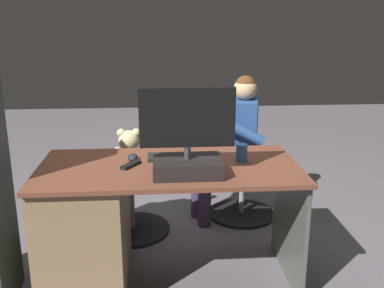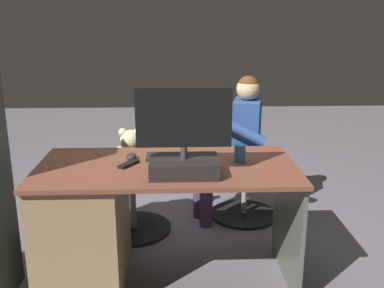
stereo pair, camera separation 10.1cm
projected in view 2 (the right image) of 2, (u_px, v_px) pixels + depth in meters
ground_plane at (169, 250)px, 3.11m from camera, size 10.00×10.00×0.00m
desk at (101, 221)px, 2.66m from camera, size 1.50×0.73×0.74m
monitor at (184, 150)px, 2.40m from camera, size 0.51×0.26×0.47m
keyboard at (181, 157)px, 2.71m from camera, size 0.42×0.14×0.02m
computer_mouse at (131, 156)px, 2.68m from camera, size 0.06×0.10×0.04m
cup at (240, 153)px, 2.63m from camera, size 0.07×0.07×0.11m
tv_remote at (129, 164)px, 2.57m from camera, size 0.12×0.15×0.02m
office_chair_teddy at (133, 199)px, 3.33m from camera, size 0.56×0.56×0.45m
teddy_bear at (131, 153)px, 3.25m from camera, size 0.24×0.24×0.34m
visitor_chair at (245, 186)px, 3.57m from camera, size 0.54×0.54×0.45m
person at (236, 138)px, 3.44m from camera, size 0.55×0.55×1.14m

